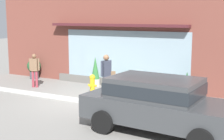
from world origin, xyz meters
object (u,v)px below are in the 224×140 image
Objects in this scene: parked_car_dark_gray at (159,102)px; potted_plant_window_left at (95,72)px; fire_hydrant at (92,84)px; pedestrian_passerby at (34,68)px; potted_plant_doorstep at (126,82)px; potted_plant_near_hydrant at (187,85)px; pedestrian_with_handbag at (107,72)px; potted_plant_window_right at (34,68)px.

parked_car_dark_gray is 3.30× the size of potted_plant_window_left.
fire_hydrant is 0.55× the size of pedestrian_passerby.
fire_hydrant is 0.19× the size of parked_car_dark_gray.
fire_hydrant is at bearing -115.34° from potted_plant_doorstep.
potted_plant_doorstep is at bearing -173.04° from pedestrian_passerby.
fire_hydrant is at bearing -155.74° from potted_plant_near_hydrant.
potted_plant_window_right is at bearing 96.97° from pedestrian_with_handbag.
potted_plant_doorstep is 5.35m from potted_plant_window_right.
potted_plant_doorstep is (3.87, 1.68, -0.58)m from pedestrian_passerby.
potted_plant_near_hydrant is at bearing 24.26° from fire_hydrant.
pedestrian_with_handbag is 3.86m from pedestrian_passerby.
parked_car_dark_gray reaches higher than fire_hydrant.
pedestrian_passerby reaches higher than fire_hydrant.
potted_plant_window_right is at bearing 155.76° from parked_car_dark_gray.
fire_hydrant reaches higher than potted_plant_doorstep.
potted_plant_near_hydrant is (6.68, 1.68, -0.43)m from pedestrian_passerby.
pedestrian_with_handbag reaches higher than potted_plant_doorstep.
pedestrian_passerby is 2.83m from potted_plant_window_left.
parked_car_dark_gray is at bearing 141.46° from pedestrian_passerby.
pedestrian_passerby reaches higher than potted_plant_window_left.
potted_plant_window_left is at bearing 117.16° from fire_hydrant.
parked_car_dark_gray is at bearing -54.31° from potted_plant_doorstep.
potted_plant_window_left is (-0.79, 1.54, 0.23)m from fire_hydrant.
pedestrian_passerby is 1.51× the size of potted_plant_window_right.
pedestrian_with_handbag is at bearing 142.45° from parked_car_dark_gray.
potted_plant_window_right is at bearing -179.47° from potted_plant_near_hydrant.
potted_plant_near_hydrant is at bearing 177.56° from pedestrian_passerby.
pedestrian_with_handbag is 1.69× the size of potted_plant_window_right.
fire_hydrant is 0.49× the size of pedestrian_with_handbag.
parked_car_dark_gray is at bearing -106.70° from pedestrian_with_handbag.
potted_plant_window_left is at bearing 67.26° from pedestrian_with_handbag.
fire_hydrant is at bearing -62.84° from potted_plant_window_left.
potted_plant_near_hydrant is (2.82, 1.72, -0.55)m from pedestrian_with_handbag.
potted_plant_window_right is at bearing -63.89° from pedestrian_passerby.
potted_plant_window_left reaches higher than fire_hydrant.
potted_plant_window_right is (-5.35, -0.08, 0.25)m from potted_plant_doorstep.
potted_plant_doorstep is at bearing 3.01° from potted_plant_window_left.
pedestrian_with_handbag is 2.63× the size of potted_plant_doorstep.
fire_hydrant is at bearing 147.13° from parked_car_dark_gray.
parked_car_dark_gray is 4.48× the size of potted_plant_near_hydrant.
potted_plant_window_left is 3.80m from potted_plant_window_right.
pedestrian_passerby is at bearing -145.38° from potted_plant_window_left.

